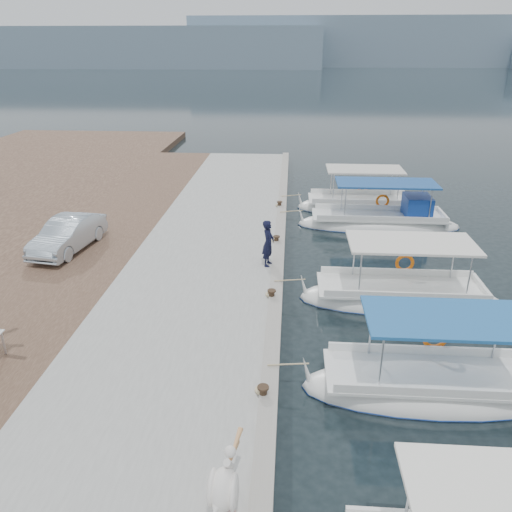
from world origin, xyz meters
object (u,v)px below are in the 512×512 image
at_px(fishing_caique_e, 359,207).
at_px(fisherman, 268,243).
at_px(fishing_caique_d, 380,223).
at_px(fishing_caique_b, 429,389).
at_px(pelican, 224,486).
at_px(parked_car, 68,234).
at_px(fishing_caique_c, 399,298).

distance_m(fishing_caique_e, fisherman, 9.99).
xyz_separation_m(fishing_caique_d, fisherman, (-5.22, -6.06, 1.20)).
distance_m(fishing_caique_b, pelican, 6.42).
xyz_separation_m(fishing_caique_e, parked_car, (-12.64, -7.86, 1.04)).
bearing_deg(fisherman, fishing_caique_d, -28.75).
relative_size(fishing_caique_b, fisherman, 3.66).
xyz_separation_m(fishing_caique_b, fishing_caique_e, (0.05, 15.47, -0.00)).
bearing_deg(parked_car, fishing_caique_e, 40.10).
bearing_deg(fisherman, fishing_caique_e, -15.01).
xyz_separation_m(fishing_caique_b, pelican, (-4.70, -4.26, 0.97)).
bearing_deg(fishing_caique_b, parked_car, 148.85).
bearing_deg(parked_car, fishing_caique_b, -22.94).
bearing_deg(pelican, fishing_caique_b, 42.22).
bearing_deg(fishing_caique_b, fisherman, 123.78).
relative_size(fishing_caique_b, pelican, 4.36).
bearing_deg(fishing_caique_d, fishing_caique_b, -93.50).
distance_m(fishing_caique_d, parked_car, 14.33).
bearing_deg(fishing_caique_d, parked_car, -159.13).
relative_size(fishing_caique_e, parked_car, 1.65).
bearing_deg(fisherman, pelican, -169.42).
relative_size(pelican, fisherman, 0.84).
height_order(fishing_caique_b, fishing_caique_d, same).
relative_size(fisherman, parked_car, 0.44).
bearing_deg(fishing_caique_e, fishing_caique_d, -75.32).
height_order(fishing_caique_c, fishing_caique_e, same).
bearing_deg(fishing_caique_b, fishing_caique_d, 86.50).
relative_size(fishing_caique_b, fishing_caique_c, 0.94).
distance_m(fishing_caique_b, parked_car, 14.74).
bearing_deg(pelican, fisherman, 88.63).
bearing_deg(fisherman, fishing_caique_b, -134.27).
bearing_deg(parked_car, pelican, -48.20).
height_order(fisherman, parked_car, fisherman).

